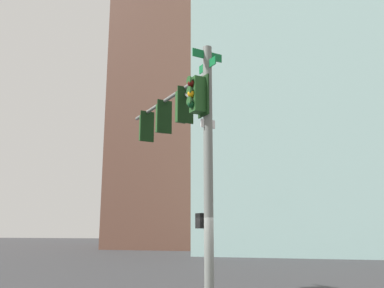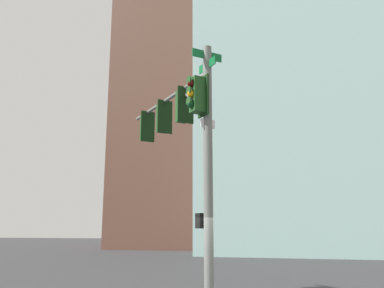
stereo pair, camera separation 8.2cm
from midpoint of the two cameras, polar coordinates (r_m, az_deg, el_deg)
The scene contains 2 objects.
signal_pole_assembly at distance 12.29m, azimuth -1.46°, elevation 1.46°, with size 4.26×4.37×7.33m.
building_brick_midblock at distance 55.82m, azimuth 0.27°, elevation 6.43°, with size 19.16×14.53×39.92m, color brown.
Camera 1 is at (-2.77, 10.11, 2.16)m, focal length 37.77 mm.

